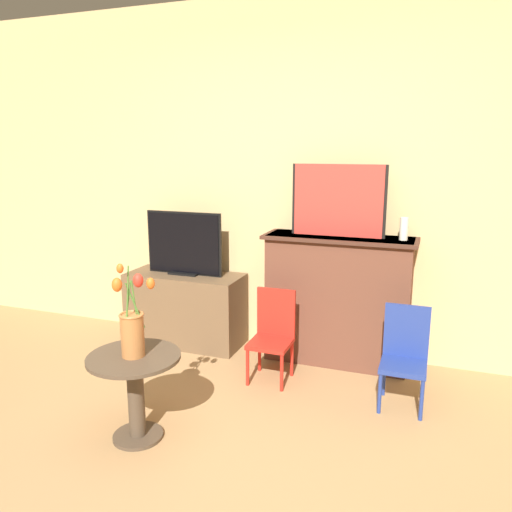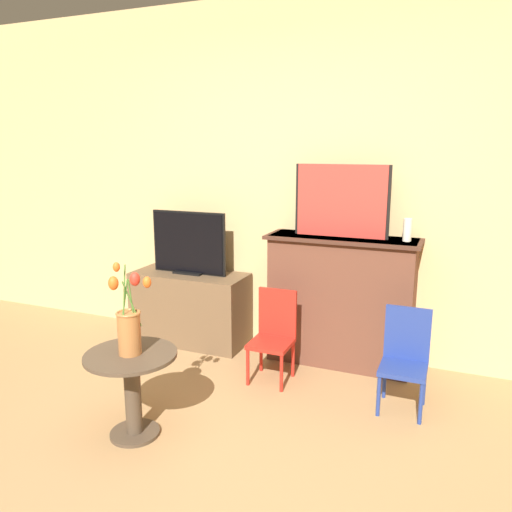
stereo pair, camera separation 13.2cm
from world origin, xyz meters
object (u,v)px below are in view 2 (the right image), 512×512
object	(u,v)px
painting	(341,201)
chair_red	(274,332)
tv_monitor	(189,244)
vase_tulips	(129,325)
chair_blue	(405,355)

from	to	relation	value
painting	chair_red	distance (m)	1.05
tv_monitor	chair_red	world-z (taller)	tv_monitor
painting	vase_tulips	world-z (taller)	painting
painting	chair_red	size ratio (longest dim) A/B	1.07
painting	chair_blue	world-z (taller)	painting
painting	tv_monitor	world-z (taller)	painting
chair_red	vase_tulips	xyz separation A→B (m)	(-0.47, -0.98, 0.32)
chair_blue	vase_tulips	distance (m)	1.67
tv_monitor	vase_tulips	distance (m)	1.43
chair_red	vase_tulips	bearing A→B (deg)	-115.84
chair_red	vase_tulips	world-z (taller)	vase_tulips
painting	tv_monitor	bearing A→B (deg)	-177.18
chair_red	vase_tulips	size ratio (longest dim) A/B	1.20
tv_monitor	chair_blue	distance (m)	1.89
vase_tulips	painting	bearing A→B (deg)	59.98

